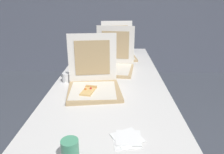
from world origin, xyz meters
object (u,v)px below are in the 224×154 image
(cup_white_mid, at_px, (74,72))
(cup_white_far, at_px, (88,61))
(pizza_box_back, at_px, (118,52))
(cup_white_near_center, at_px, (66,78))
(table, at_px, (110,83))
(pizza_box_middle, at_px, (113,64))
(pizza_box_front, at_px, (94,83))
(napkin_pile, at_px, (127,139))
(cup_printed_front, at_px, (70,151))

(cup_white_mid, bearing_deg, cup_white_far, 77.29)
(pizza_box_back, bearing_deg, cup_white_far, -140.21)
(cup_white_far, bearing_deg, cup_white_mid, -102.71)
(cup_white_near_center, bearing_deg, table, 19.70)
(pizza_box_back, xyz_separation_m, cup_white_near_center, (-0.40, -0.77, -0.02))
(cup_white_near_center, distance_m, cup_white_mid, 0.13)
(cup_white_near_center, bearing_deg, pizza_box_back, 62.43)
(pizza_box_middle, xyz_separation_m, pizza_box_back, (0.05, 0.46, 0.00))
(pizza_box_front, relative_size, napkin_pile, 2.42)
(table, distance_m, cup_white_far, 0.42)
(cup_white_mid, bearing_deg, pizza_box_back, 60.35)
(cup_white_mid, bearing_deg, pizza_box_front, -55.34)
(table, xyz_separation_m, cup_printed_front, (-0.12, -0.98, 0.10))
(cup_white_mid, bearing_deg, cup_white_near_center, -105.33)
(pizza_box_front, distance_m, cup_printed_front, 0.70)
(cup_white_far, xyz_separation_m, napkin_pile, (0.33, -1.17, -0.03))
(cup_white_mid, xyz_separation_m, napkin_pile, (0.41, -0.83, -0.03))
(napkin_pile, bearing_deg, pizza_box_front, 111.16)
(table, distance_m, pizza_box_front, 0.32)
(table, bearing_deg, cup_white_mid, 179.23)
(pizza_box_front, xyz_separation_m, cup_printed_front, (-0.02, -0.70, -0.00))
(table, xyz_separation_m, pizza_box_back, (0.07, 0.65, 0.10))
(cup_white_near_center, relative_size, cup_printed_front, 0.73)
(pizza_box_back, xyz_separation_m, napkin_pile, (0.04, -1.48, -0.05))
(pizza_box_middle, bearing_deg, cup_printed_front, -89.25)
(table, relative_size, pizza_box_back, 4.90)
(pizza_box_back, bearing_deg, pizza_box_middle, -103.04)
(pizza_box_middle, distance_m, napkin_pile, 1.03)
(pizza_box_front, relative_size, cup_white_far, 5.75)
(table, xyz_separation_m, cup_white_far, (-0.22, 0.34, 0.09))
(pizza_box_middle, height_order, cup_white_near_center, pizza_box_middle)
(table, bearing_deg, pizza_box_middle, 84.58)
(napkin_pile, bearing_deg, cup_white_mid, 116.10)
(pizza_box_middle, height_order, cup_printed_front, pizza_box_middle)
(napkin_pile, bearing_deg, cup_printed_front, -147.44)
(table, relative_size, pizza_box_front, 5.14)
(cup_white_near_center, bearing_deg, cup_printed_front, -76.05)
(table, xyz_separation_m, pizza_box_middle, (0.02, 0.19, 0.10))
(cup_printed_front, bearing_deg, cup_white_near_center, 103.95)
(cup_white_near_center, xyz_separation_m, napkin_pile, (0.44, -0.71, -0.03))
(table, distance_m, pizza_box_middle, 0.22)
(pizza_box_back, xyz_separation_m, cup_printed_front, (-0.19, -1.63, -0.00))
(pizza_box_front, relative_size, cup_white_near_center, 5.75)
(pizza_box_middle, xyz_separation_m, cup_white_far, (-0.24, 0.15, -0.02))
(pizza_box_front, height_order, cup_white_mid, pizza_box_front)
(pizza_box_front, bearing_deg, napkin_pile, -77.08)
(pizza_box_back, height_order, cup_printed_front, pizza_box_back)
(pizza_box_middle, xyz_separation_m, cup_white_near_center, (-0.35, -0.31, -0.02))
(pizza_box_front, relative_size, cup_printed_front, 4.18)
(pizza_box_front, height_order, pizza_box_back, pizza_box_front)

